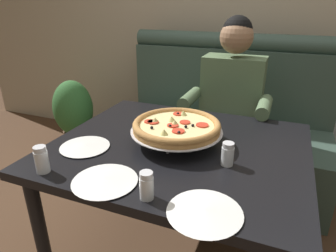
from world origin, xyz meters
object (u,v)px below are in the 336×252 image
object	(u,v)px
pizza	(176,126)
shaker_pepper_flakes	(227,156)
diner_main	(228,107)
shaker_parmesan	(42,161)
potted_plant	(74,113)
plate_near_left	(105,180)
plate_near_right	(205,211)
shaker_oregano	(147,187)
dining_table	(178,161)
plate_far_side	(85,145)
booth_bench	(220,132)

from	to	relation	value
pizza	shaker_pepper_flakes	xyz separation A→B (m)	(0.26, -0.11, -0.04)
diner_main	shaker_parmesan	bearing A→B (deg)	-114.42
shaker_pepper_flakes	potted_plant	xyz separation A→B (m)	(-1.61, 0.99, -0.39)
plate_near_left	plate_near_right	size ratio (longest dim) A/B	1.01
shaker_oregano	shaker_parmesan	xyz separation A→B (m)	(-0.45, -0.00, 0.00)
dining_table	diner_main	size ratio (longest dim) A/B	0.90
plate_far_side	diner_main	bearing A→B (deg)	61.28
diner_main	potted_plant	distance (m)	1.51
diner_main	shaker_parmesan	xyz separation A→B (m)	(-0.51, -1.11, 0.07)
shaker_oregano	potted_plant	size ratio (longest dim) A/B	0.14
booth_bench	diner_main	distance (m)	0.42
shaker_oregano	plate_near_left	bearing A→B (deg)	171.38
dining_table	shaker_oregano	distance (m)	0.44
booth_bench	shaker_parmesan	size ratio (longest dim) A/B	14.72
diner_main	plate_near_left	world-z (taller)	diner_main
booth_bench	potted_plant	world-z (taller)	booth_bench
diner_main	shaker_oregano	world-z (taller)	diner_main
booth_bench	pizza	world-z (taller)	booth_bench
pizza	plate_near_right	distance (m)	0.51
diner_main	plate_far_side	bearing A→B (deg)	-118.72
plate_near_left	diner_main	bearing A→B (deg)	77.39
dining_table	plate_near_left	bearing A→B (deg)	-110.42
diner_main	plate_far_side	world-z (taller)	diner_main
booth_bench	dining_table	world-z (taller)	booth_bench
shaker_parmesan	pizza	bearing A→B (deg)	47.97
shaker_oregano	plate_near_right	size ratio (longest dim) A/B	0.42
dining_table	shaker_oregano	world-z (taller)	shaker_oregano
booth_bench	diner_main	xyz separation A→B (m)	(0.10, -0.27, 0.31)
shaker_oregano	shaker_pepper_flakes	distance (m)	0.38
dining_table	pizza	distance (m)	0.17
diner_main	plate_near_left	xyz separation A→B (m)	(-0.24, -1.08, 0.04)
plate_near_right	shaker_pepper_flakes	bearing A→B (deg)	89.43
plate_near_right	shaker_oregano	bearing A→B (deg)	178.66
diner_main	plate_near_right	world-z (taller)	diner_main
booth_bench	plate_near_left	world-z (taller)	booth_bench
shaker_parmesan	plate_far_side	distance (m)	0.24
dining_table	shaker_parmesan	bearing A→B (deg)	-134.12
booth_bench	plate_near_right	bearing A→B (deg)	-80.09
plate_near_left	shaker_pepper_flakes	bearing A→B (deg)	36.89
potted_plant	plate_near_left	bearing A→B (deg)	-46.61
diner_main	shaker_oregano	xyz separation A→B (m)	(-0.06, -1.11, 0.07)
plate_near_right	plate_near_left	bearing A→B (deg)	175.16
shaker_parmesan	shaker_oregano	bearing A→B (deg)	0.08
shaker_parmesan	diner_main	bearing A→B (deg)	65.58
dining_table	diner_main	world-z (taller)	diner_main
shaker_pepper_flakes	diner_main	bearing A→B (deg)	100.65
diner_main	plate_near_right	size ratio (longest dim) A/B	5.26
booth_bench	plate_near_right	world-z (taller)	booth_bench
shaker_pepper_flakes	pizza	bearing A→B (deg)	156.81
dining_table	plate_far_side	size ratio (longest dim) A/B	5.12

